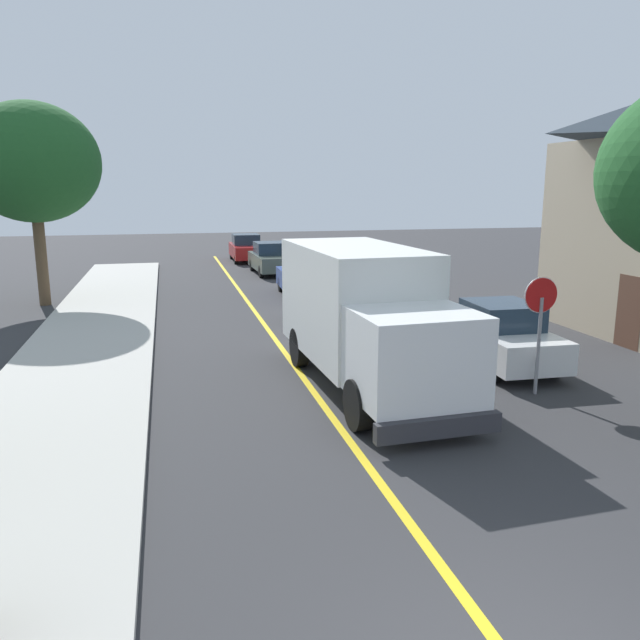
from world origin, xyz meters
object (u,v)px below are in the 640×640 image
box_truck (365,312)px  street_tree_down_block (32,163)px  parked_car_mid (304,277)px  parked_car_near (333,305)px  parked_car_furthest (246,248)px  stop_sign (540,313)px  parked_car_far (271,259)px  parked_van_across (498,335)px

box_truck → street_tree_down_block: 16.07m
street_tree_down_block → parked_car_mid: bearing=-2.3°
parked_car_near → parked_car_furthest: (-0.35, 19.70, 0.00)m
parked_car_near → stop_sign: stop_sign is taller
parked_car_mid → parked_car_furthest: same height
parked_car_near → street_tree_down_block: size_ratio=0.58×
parked_car_mid → parked_car_far: size_ratio=1.00×
box_truck → parked_car_far: 19.63m
parked_car_far → stop_sign: stop_sign is taller
parked_car_furthest → street_tree_down_block: (-9.59, -12.92, 4.65)m
parked_car_mid → stop_sign: (2.30, -13.81, 1.06)m
box_truck → parked_car_mid: box_truck is taller
parked_car_near → street_tree_down_block: bearing=145.7°
parked_car_mid → parked_car_furthest: 13.36m
parked_car_near → parked_car_furthest: same height
parked_car_near → parked_car_far: size_ratio=1.00×
parked_car_near → parked_van_across: size_ratio=1.00×
street_tree_down_block → box_truck: bearing=-54.4°
parked_car_furthest → parked_van_across: bearing=-82.1°
parked_van_across → stop_sign: bearing=-99.1°
box_truck → parked_car_near: 6.08m
parked_car_near → parked_van_across: 5.96m
street_tree_down_block → parked_car_far: bearing=34.0°
parked_car_near → street_tree_down_block: street_tree_down_block is taller
parked_car_near → parked_van_across: bearing=-58.6°
parked_van_across → box_truck: bearing=-167.7°
box_truck → parked_car_far: bearing=86.9°
parked_car_furthest → stop_sign: 27.34m
parked_car_mid → parked_car_near: bearing=-93.8°
parked_car_mid → parked_car_far: bearing=91.7°
box_truck → parked_car_far: (1.05, 19.58, -0.97)m
box_truck → stop_sign: bearing=-22.8°
box_truck → parked_car_near: bearing=82.0°
parked_car_furthest → street_tree_down_block: size_ratio=0.57×
parked_car_furthest → stop_sign: (3.07, -27.14, 1.06)m
parked_car_far → parked_van_across: size_ratio=1.00×
parked_car_mid → street_tree_down_block: 11.37m
parked_car_far → box_truck: bearing=-93.1°
street_tree_down_block → parked_car_furthest: bearing=53.4°
parked_car_far → street_tree_down_block: street_tree_down_block is taller
box_truck → parked_van_across: 4.15m
box_truck → parked_van_across: (3.94, 0.86, -0.97)m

